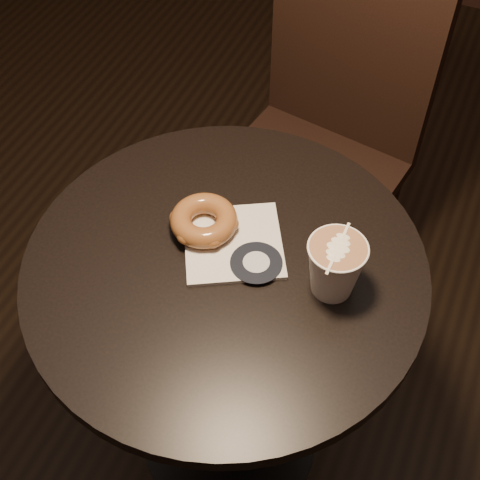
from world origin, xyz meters
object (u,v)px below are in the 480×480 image
Objects in this scene: chair at (328,121)px; doughnut at (204,220)px; pastry_bag at (233,243)px; latte_cup at (335,268)px; cafe_table at (227,324)px.

doughnut is at bearing -86.93° from chair.
latte_cup is (0.19, -0.02, 0.05)m from pastry_bag.
doughnut is 0.25m from latte_cup.
chair reaches higher than cafe_table.
pastry_bag reaches higher than cafe_table.
doughnut is (-0.06, 0.01, 0.02)m from pastry_bag.
doughnut reaches higher than pastry_bag.
latte_cup is (0.19, -0.58, 0.22)m from chair.
cafe_table is at bearing -80.41° from chair.
chair is at bearing 83.90° from doughnut.
latte_cup is (0.18, 0.02, 0.25)m from cafe_table.
latte_cup is at bearing -34.56° from pastry_bag.
cafe_table is 0.60m from chair.
latte_cup reaches higher than cafe_table.
pastry_bag is (-0.00, 0.04, 0.20)m from cafe_table.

